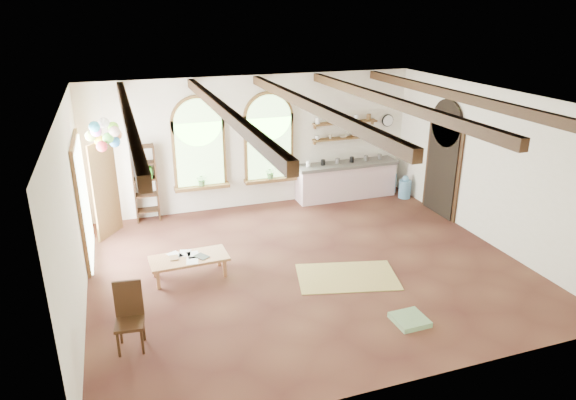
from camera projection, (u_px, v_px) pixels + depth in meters
name	position (u px, v px, depth m)	size (l,w,h in m)	color
floor	(307.00, 266.00, 9.90)	(8.00, 8.00, 0.00)	brown
ceiling_beams	(309.00, 105.00, 8.80)	(6.20, 6.80, 0.18)	#3D2713
window_left	(199.00, 147.00, 11.93)	(1.30, 0.28, 2.20)	brown
window_right	(269.00, 141.00, 12.44)	(1.30, 0.28, 2.20)	brown
left_doorway	(83.00, 202.00, 9.89)	(0.10, 1.90, 2.50)	brown
right_doorway	(442.00, 169.00, 12.04)	(0.10, 1.30, 2.40)	black
kitchen_counter	(346.00, 180.00, 13.26)	(2.68, 0.62, 0.94)	beige
wall_shelf_lower	(345.00, 138.00, 13.04)	(1.70, 0.24, 0.04)	brown
wall_shelf_upper	(345.00, 122.00, 12.90)	(1.70, 0.24, 0.04)	brown
wall_clock	(388.00, 120.00, 13.36)	(0.32, 0.32, 0.04)	black
bookshelf	(145.00, 184.00, 11.70)	(0.53, 0.32, 1.80)	#3D2713
coffee_table	(189.00, 259.00, 9.38)	(1.43, 0.70, 0.40)	tan
side_chair	(131.00, 330.00, 7.43)	(0.45, 0.45, 1.02)	#3D2713
floor_mat	(347.00, 277.00, 9.48)	(1.81, 1.12, 0.02)	tan
floor_cushion	(410.00, 320.00, 8.11)	(0.51, 0.51, 0.09)	#749C6C
water_jug_a	(405.00, 188.00, 13.33)	(0.31, 0.31, 0.60)	#5F9DCC
water_jug_b	(390.00, 182.00, 13.73)	(0.33, 0.33, 0.65)	#5F9DCC
balloon_cluster	(105.00, 134.00, 10.08)	(0.71, 0.77, 1.14)	white
table_book	(170.00, 258.00, 9.29)	(0.16, 0.23, 0.02)	olive
tablet	(202.00, 256.00, 9.37)	(0.18, 0.26, 0.01)	black
potted_plant_left	(202.00, 180.00, 12.11)	(0.27, 0.23, 0.30)	#598C4C
potted_plant_right	(271.00, 173.00, 12.63)	(0.27, 0.23, 0.30)	#598C4C
shelf_cup_a	(317.00, 138.00, 12.79)	(0.12, 0.10, 0.10)	white
shelf_cup_b	(330.00, 137.00, 12.90)	(0.10, 0.10, 0.09)	beige
shelf_bowl_a	(343.00, 136.00, 13.01)	(0.22, 0.22, 0.05)	beige
shelf_bowl_b	(355.00, 135.00, 13.11)	(0.20, 0.20, 0.06)	#8C664C
shelf_vase	(368.00, 132.00, 13.20)	(0.18, 0.18, 0.19)	slate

